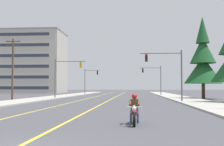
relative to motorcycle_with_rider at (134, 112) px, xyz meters
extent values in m
cube|color=yellow|center=(-3.43, 38.71, -0.58)|extent=(0.16, 100.00, 0.01)
cube|color=yellow|center=(-7.34, 38.71, -0.58)|extent=(0.16, 100.00, 0.01)
cube|color=#ADA89E|center=(7.20, 33.71, -0.52)|extent=(4.40, 110.00, 0.14)
cube|color=#ADA89E|center=(-13.86, 33.71, -0.52)|extent=(4.40, 110.00, 0.14)
cylinder|color=black|center=(-0.01, -0.82, -0.27)|extent=(0.13, 0.64, 0.64)
cylinder|color=black|center=(0.01, 0.73, -0.27)|extent=(0.13, 0.64, 0.64)
cylinder|color=silver|center=(-0.01, -0.72, 0.05)|extent=(0.07, 0.33, 0.68)
sphere|color=white|center=(-0.01, -0.87, 0.23)|extent=(0.20, 0.20, 0.20)
cylinder|color=silver|center=(0.00, -0.67, 0.28)|extent=(0.70, 0.05, 0.04)
ellipsoid|color=maroon|center=(0.00, -0.17, 0.01)|extent=(0.33, 0.56, 0.28)
cube|color=silver|center=(0.00, -0.05, -0.22)|extent=(0.24, 0.44, 0.24)
cube|color=black|center=(0.00, 0.27, -0.05)|extent=(0.28, 0.52, 0.12)
cube|color=maroon|center=(0.01, 0.68, 0.03)|extent=(0.20, 0.36, 0.08)
cylinder|color=silver|center=(-0.14, 0.35, -0.29)|extent=(0.09, 0.55, 0.08)
cube|color=brown|center=(0.00, 0.23, 0.33)|extent=(0.36, 0.24, 0.56)
sphere|color=#B21919|center=(0.00, 0.21, 0.74)|extent=(0.26, 0.26, 0.26)
cylinder|color=navy|center=(0.14, 0.09, -0.05)|extent=(0.14, 0.44, 0.30)
cylinder|color=navy|center=(0.16, -0.09, -0.35)|extent=(0.11, 0.16, 0.35)
cylinder|color=brown|center=(0.20, -0.03, 0.43)|extent=(0.11, 0.52, 0.27)
cylinder|color=navy|center=(-0.14, 0.09, -0.05)|extent=(0.14, 0.44, 0.30)
cylinder|color=navy|center=(-0.16, -0.09, -0.35)|extent=(0.11, 0.16, 0.35)
cylinder|color=brown|center=(-0.20, -0.03, 0.43)|extent=(0.11, 0.52, 0.27)
cylinder|color=#56565B|center=(5.61, 21.43, 2.51)|extent=(0.18, 0.18, 6.20)
cylinder|color=#56565B|center=(3.15, 21.39, 5.26)|extent=(4.91, 0.19, 0.11)
cube|color=black|center=(1.44, 21.36, 4.71)|extent=(0.30, 0.24, 0.90)
sphere|color=red|center=(1.44, 21.21, 5.01)|extent=(0.18, 0.18, 0.18)
sphere|color=black|center=(1.44, 21.21, 4.71)|extent=(0.18, 0.18, 0.18)
sphere|color=black|center=(1.44, 21.21, 4.41)|extent=(0.18, 0.18, 0.18)
cylinder|color=#56565B|center=(-12.50, 31.53, 2.51)|extent=(0.18, 0.18, 6.20)
cylinder|color=#56565B|center=(-10.11, 31.55, 5.26)|extent=(4.79, 0.15, 0.11)
cube|color=#B79319|center=(-8.43, 31.57, 4.71)|extent=(0.30, 0.24, 0.90)
sphere|color=red|center=(-8.43, 31.72, 5.01)|extent=(0.18, 0.18, 0.18)
sphere|color=black|center=(-8.43, 31.72, 4.71)|extent=(0.18, 0.18, 0.18)
sphere|color=black|center=(-8.43, 31.72, 4.41)|extent=(0.18, 0.18, 0.18)
cylinder|color=#56565B|center=(5.51, 48.25, 2.51)|extent=(0.18, 0.18, 6.20)
cylinder|color=#56565B|center=(3.30, 48.15, 5.26)|extent=(4.43, 0.31, 0.11)
cube|color=black|center=(1.75, 48.07, 4.71)|extent=(0.31, 0.25, 0.90)
sphere|color=red|center=(1.75, 47.92, 5.01)|extent=(0.18, 0.18, 0.18)
sphere|color=black|center=(1.75, 47.92, 4.71)|extent=(0.18, 0.18, 0.18)
sphere|color=black|center=(1.75, 47.92, 4.41)|extent=(0.18, 0.18, 0.18)
cylinder|color=#56565B|center=(-12.00, 56.58, 2.51)|extent=(0.18, 0.18, 6.20)
cylinder|color=#56565B|center=(-10.21, 56.58, 5.26)|extent=(3.57, 0.12, 0.11)
cube|color=black|center=(-8.96, 56.58, 4.71)|extent=(0.30, 0.24, 0.90)
sphere|color=red|center=(-8.96, 56.74, 5.01)|extent=(0.18, 0.18, 0.18)
sphere|color=black|center=(-8.96, 56.74, 4.71)|extent=(0.18, 0.18, 0.18)
sphere|color=black|center=(-8.96, 56.74, 4.41)|extent=(0.18, 0.18, 0.18)
cylinder|color=#4C3828|center=(-17.21, 26.31, 3.75)|extent=(0.26, 0.26, 8.68)
cube|color=#4C3828|center=(-17.21, 26.31, 7.70)|extent=(2.12, 0.12, 0.12)
cylinder|color=slate|center=(-18.10, 26.31, 7.80)|extent=(0.08, 0.08, 0.12)
cylinder|color=slate|center=(-16.32, 26.31, 7.80)|extent=(0.08, 0.08, 0.12)
cube|color=#4C3828|center=(-17.21, 26.31, 7.05)|extent=(1.95, 0.12, 0.12)
cylinder|color=slate|center=(-18.03, 26.31, 7.15)|extent=(0.08, 0.08, 0.12)
cylinder|color=slate|center=(-16.39, 26.31, 7.15)|extent=(0.08, 0.08, 0.12)
cylinder|color=#423023|center=(10.42, 31.57, 0.59)|extent=(0.52, 0.52, 2.35)
cone|color=#194C23|center=(10.42, 31.57, 3.82)|extent=(5.74, 5.74, 4.11)
cone|color=#194C23|center=(10.42, 31.57, 6.90)|extent=(3.90, 3.90, 4.11)
cone|color=#194C23|center=(10.42, 31.57, 9.98)|extent=(2.06, 2.06, 4.11)
cube|color=#B2ADA3|center=(-37.82, 78.49, 9.07)|extent=(29.74, 14.16, 19.32)
cube|color=gray|center=(-37.82, 78.49, 18.94)|extent=(29.98, 14.40, 0.40)
cube|color=#283342|center=(-37.82, 71.37, 1.02)|extent=(24.98, 0.06, 0.90)
cube|color=#283342|center=(-37.82, 71.37, 4.24)|extent=(24.98, 0.06, 0.90)
cube|color=#283342|center=(-37.82, 71.37, 7.46)|extent=(24.98, 0.06, 0.90)
cube|color=#283342|center=(-37.82, 71.37, 10.68)|extent=(24.98, 0.06, 0.90)
cube|color=#283342|center=(-37.82, 71.37, 13.91)|extent=(24.98, 0.06, 0.90)
cube|color=#283342|center=(-37.82, 71.37, 17.13)|extent=(24.98, 0.06, 0.90)
camera|label=1|loc=(0.02, -14.17, 1.18)|focal=47.34mm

